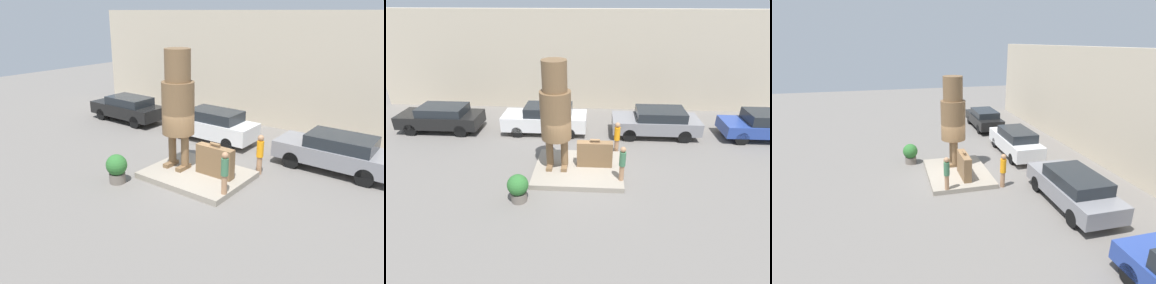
{
  "view_description": "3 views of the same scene",
  "coord_description": "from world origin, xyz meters",
  "views": [
    {
      "loc": [
        8.12,
        -10.94,
        6.3
      ],
      "look_at": [
        -0.17,
        -0.13,
        1.5
      ],
      "focal_mm": 35.0,
      "sensor_mm": 36.0,
      "label": 1
    },
    {
      "loc": [
        0.69,
        -11.47,
        7.36
      ],
      "look_at": [
        -0.03,
        0.1,
        1.44
      ],
      "focal_mm": 28.0,
      "sensor_mm": 36.0,
      "label": 2
    },
    {
      "loc": [
        13.9,
        -3.07,
        6.67
      ],
      "look_at": [
        0.27,
        0.28,
        1.88
      ],
      "focal_mm": 28.0,
      "sensor_mm": 36.0,
      "label": 3
    }
  ],
  "objects": [
    {
      "name": "tourist",
      "position": [
        1.85,
        -0.91,
        1.08
      ],
      "size": [
        0.26,
        0.26,
        1.56
      ],
      "color": "#A87A56",
      "rests_on": "pedestal"
    },
    {
      "name": "statue_figure",
      "position": [
        -0.94,
        -0.01,
        3.01
      ],
      "size": [
        1.29,
        1.29,
        4.75
      ],
      "color": "brown",
      "rests_on": "pedestal"
    },
    {
      "name": "building_backdrop",
      "position": [
        0.0,
        8.36,
        3.17
      ],
      "size": [
        28.0,
        0.6,
        6.33
      ],
      "color": "beige",
      "rests_on": "ground_plane"
    },
    {
      "name": "parked_car_white",
      "position": [
        -2.1,
        4.07,
        0.85
      ],
      "size": [
        4.68,
        1.73,
        1.62
      ],
      "rotation": [
        0.0,
        0.0,
        3.14
      ],
      "color": "silver",
      "rests_on": "ground_plane"
    },
    {
      "name": "pedestal",
      "position": [
        0.0,
        0.0,
        0.11
      ],
      "size": [
        3.9,
        3.11,
        0.23
      ],
      "color": "gray",
      "rests_on": "ground_plane"
    },
    {
      "name": "planter_pot",
      "position": [
        -2.18,
        -2.25,
        0.62
      ],
      "size": [
        0.82,
        0.82,
        1.14
      ],
      "color": "#70665B",
      "rests_on": "ground_plane"
    },
    {
      "name": "parked_car_grey",
      "position": [
        4.07,
        4.03,
        0.84
      ],
      "size": [
        4.72,
        1.89,
        1.55
      ],
      "rotation": [
        0.0,
        0.0,
        3.14
      ],
      "color": "gray",
      "rests_on": "ground_plane"
    },
    {
      "name": "parked_car_black",
      "position": [
        -8.14,
        3.97,
        0.81
      ],
      "size": [
        4.64,
        1.81,
        1.5
      ],
      "rotation": [
        0.0,
        0.0,
        3.14
      ],
      "color": "black",
      "rests_on": "ground_plane"
    },
    {
      "name": "ground_plane",
      "position": [
        0.0,
        0.0,
        0.0
      ],
      "size": [
        60.0,
        60.0,
        0.0
      ],
      "primitive_type": "plane",
      "color": "slate"
    },
    {
      "name": "worker_hivis",
      "position": [
        1.79,
        1.8,
        0.91
      ],
      "size": [
        0.28,
        0.28,
        1.67
      ],
      "color": "#A87A56",
      "rests_on": "ground_plane"
    },
    {
      "name": "giant_suitcase",
      "position": [
        0.72,
        0.17,
        0.82
      ],
      "size": [
        1.57,
        0.37,
        1.34
      ],
      "color": "brown",
      "rests_on": "pedestal"
    }
  ]
}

